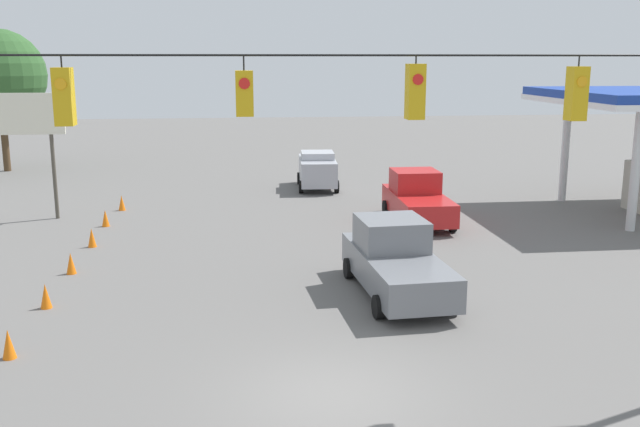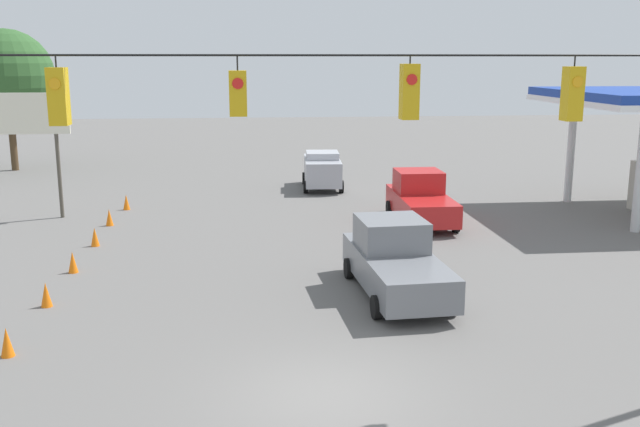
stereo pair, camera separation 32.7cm
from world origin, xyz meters
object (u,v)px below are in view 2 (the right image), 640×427
(traffic_cone_fourth, at_px, (95,237))
(tree_horizon_left, at_px, (7,76))
(sedan_silver_oncoming_deep, at_px, (322,169))
(traffic_cone_second, at_px, (46,295))
(traffic_cone_third, at_px, (73,262))
(pickup_truck_red_oncoming_far, at_px, (420,199))
(traffic_cone_nearest, at_px, (7,342))
(traffic_cone_farthest, at_px, (126,202))
(roadside_billboard, at_px, (21,125))
(traffic_cone_fifth, at_px, (109,217))
(pickup_truck_grey_crossing_near, at_px, (395,261))
(overhead_signal_span, at_px, (327,159))

(traffic_cone_fourth, distance_m, tree_horizon_left, 21.55)
(sedan_silver_oncoming_deep, bearing_deg, traffic_cone_second, 61.48)
(traffic_cone_third, relative_size, tree_horizon_left, 0.08)
(pickup_truck_red_oncoming_far, bearing_deg, traffic_cone_nearest, 44.48)
(traffic_cone_second, relative_size, traffic_cone_farthest, 1.00)
(traffic_cone_third, height_order, traffic_cone_farthest, same)
(traffic_cone_fourth, bearing_deg, roadside_billboard, -53.38)
(traffic_cone_farthest, height_order, tree_horizon_left, tree_horizon_left)
(traffic_cone_second, distance_m, tree_horizon_left, 27.47)
(traffic_cone_farthest, height_order, roadside_billboard, roadside_billboard)
(traffic_cone_fifth, bearing_deg, sedan_silver_oncoming_deep, -141.32)
(traffic_cone_second, bearing_deg, traffic_cone_farthest, -90.46)
(sedan_silver_oncoming_deep, relative_size, traffic_cone_fifth, 6.14)
(sedan_silver_oncoming_deep, height_order, traffic_cone_fifth, sedan_silver_oncoming_deep)
(pickup_truck_grey_crossing_near, xyz_separation_m, traffic_cone_third, (9.79, -3.05, -0.63))
(traffic_cone_nearest, distance_m, traffic_cone_farthest, 16.29)
(pickup_truck_grey_crossing_near, relative_size, traffic_cone_farthest, 8.16)
(traffic_cone_fourth, xyz_separation_m, tree_horizon_left, (8.57, -19.03, 5.35))
(traffic_cone_fourth, height_order, tree_horizon_left, tree_horizon_left)
(sedan_silver_oncoming_deep, bearing_deg, traffic_cone_fourth, 49.07)
(pickup_truck_red_oncoming_far, bearing_deg, tree_horizon_left, -37.76)
(pickup_truck_grey_crossing_near, bearing_deg, traffic_cone_third, -17.28)
(traffic_cone_second, bearing_deg, overhead_signal_span, 139.79)
(traffic_cone_second, xyz_separation_m, roadside_billboard, (3.77, -11.58, 3.61))
(pickup_truck_red_oncoming_far, bearing_deg, traffic_cone_second, 35.56)
(pickup_truck_red_oncoming_far, relative_size, traffic_cone_fourth, 7.53)
(traffic_cone_farthest, bearing_deg, traffic_cone_fourth, 89.09)
(overhead_signal_span, distance_m, traffic_cone_farthest, 20.65)
(traffic_cone_farthest, bearing_deg, sedan_silver_oncoming_deep, -154.26)
(pickup_truck_red_oncoming_far, height_order, traffic_cone_nearest, pickup_truck_red_oncoming_far)
(traffic_cone_fourth, bearing_deg, traffic_cone_nearest, 90.11)
(traffic_cone_fifth, relative_size, tree_horizon_left, 0.08)
(traffic_cone_nearest, relative_size, traffic_cone_second, 1.00)
(sedan_silver_oncoming_deep, xyz_separation_m, traffic_cone_fifth, (9.56, 7.65, -0.66))
(pickup_truck_red_oncoming_far, relative_size, traffic_cone_farthest, 7.53)
(traffic_cone_third, distance_m, traffic_cone_farthest, 9.71)
(traffic_cone_farthest, bearing_deg, traffic_cone_fifth, 86.67)
(tree_horizon_left, bearing_deg, traffic_cone_third, 110.94)
(traffic_cone_third, xyz_separation_m, traffic_cone_fourth, (-0.02, -3.30, 0.00))
(overhead_signal_span, xyz_separation_m, pickup_truck_red_oncoming_far, (-5.61, -15.06, -3.84))
(traffic_cone_second, xyz_separation_m, traffic_cone_fourth, (-0.00, -6.51, 0.00))
(sedan_silver_oncoming_deep, distance_m, traffic_cone_fifth, 12.26)
(traffic_cone_fifth, bearing_deg, pickup_truck_red_oncoming_far, 176.78)
(traffic_cone_second, height_order, traffic_cone_farthest, same)
(pickup_truck_red_oncoming_far, height_order, pickup_truck_grey_crossing_near, same)
(pickup_truck_grey_crossing_near, relative_size, traffic_cone_second, 8.16)
(traffic_cone_second, xyz_separation_m, traffic_cone_farthest, (-0.10, -12.92, 0.00))
(pickup_truck_red_oncoming_far, xyz_separation_m, traffic_cone_third, (12.71, 5.86, -0.63))
(pickup_truck_grey_crossing_near, bearing_deg, traffic_cone_farthest, -52.85)
(traffic_cone_farthest, bearing_deg, traffic_cone_nearest, 89.71)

